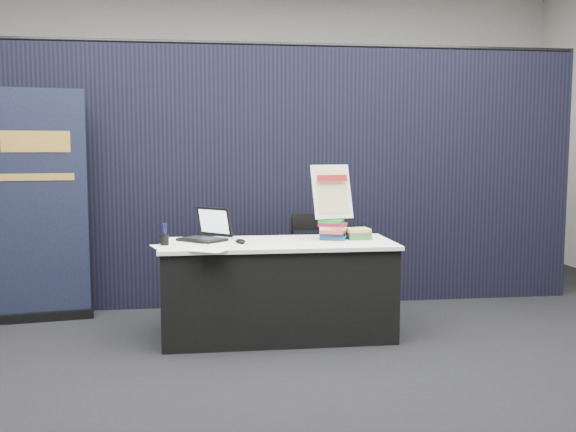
{
  "coord_description": "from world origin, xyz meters",
  "views": [
    {
      "loc": [
        -0.57,
        -4.34,
        1.47
      ],
      "look_at": [
        0.08,
        0.55,
        0.95
      ],
      "focal_mm": 40.0,
      "sensor_mm": 36.0,
      "label": 1
    }
  ],
  "objects_px": {
    "display_table": "(278,289)",
    "book_stack_tall": "(332,229)",
    "pullup_banner": "(39,219)",
    "laptop": "(202,232)",
    "book_stack_short": "(359,234)",
    "stacking_chair": "(316,260)",
    "info_sign": "(332,192)"
  },
  "relations": [
    {
      "from": "book_stack_tall",
      "to": "pullup_banner",
      "type": "height_order",
      "value": "pullup_banner"
    },
    {
      "from": "pullup_banner",
      "to": "stacking_chair",
      "type": "height_order",
      "value": "pullup_banner"
    },
    {
      "from": "book_stack_tall",
      "to": "pullup_banner",
      "type": "distance_m",
      "value": 2.48
    },
    {
      "from": "laptop",
      "to": "pullup_banner",
      "type": "relative_size",
      "value": 0.23
    },
    {
      "from": "pullup_banner",
      "to": "book_stack_tall",
      "type": "bearing_deg",
      "value": -24.48
    },
    {
      "from": "book_stack_tall",
      "to": "stacking_chair",
      "type": "height_order",
      "value": "book_stack_tall"
    },
    {
      "from": "info_sign",
      "to": "display_table",
      "type": "bearing_deg",
      "value": 177.53
    },
    {
      "from": "display_table",
      "to": "stacking_chair",
      "type": "height_order",
      "value": "stacking_chair"
    },
    {
      "from": "info_sign",
      "to": "stacking_chair",
      "type": "distance_m",
      "value": 0.81
    },
    {
      "from": "pullup_banner",
      "to": "book_stack_short",
      "type": "bearing_deg",
      "value": -22.81
    },
    {
      "from": "display_table",
      "to": "pullup_banner",
      "type": "bearing_deg",
      "value": 159.7
    },
    {
      "from": "laptop",
      "to": "info_sign",
      "type": "height_order",
      "value": "info_sign"
    },
    {
      "from": "book_stack_short",
      "to": "pullup_banner",
      "type": "relative_size",
      "value": 0.1
    },
    {
      "from": "laptop",
      "to": "book_stack_short",
      "type": "height_order",
      "value": "laptop"
    },
    {
      "from": "book_stack_short",
      "to": "stacking_chair",
      "type": "height_order",
      "value": "stacking_chair"
    },
    {
      "from": "laptop",
      "to": "pullup_banner",
      "type": "distance_m",
      "value": 1.47
    },
    {
      "from": "info_sign",
      "to": "stacking_chair",
      "type": "height_order",
      "value": "info_sign"
    },
    {
      "from": "book_stack_tall",
      "to": "info_sign",
      "type": "relative_size",
      "value": 0.55
    },
    {
      "from": "laptop",
      "to": "info_sign",
      "type": "xyz_separation_m",
      "value": [
        1.03,
        -0.08,
        0.31
      ]
    },
    {
      "from": "book_stack_tall",
      "to": "stacking_chair",
      "type": "xyz_separation_m",
      "value": [
        -0.03,
        0.54,
        -0.33
      ]
    },
    {
      "from": "pullup_banner",
      "to": "stacking_chair",
      "type": "bearing_deg",
      "value": -11.97
    },
    {
      "from": "laptop",
      "to": "display_table",
      "type": "bearing_deg",
      "value": 26.36
    },
    {
      "from": "book_stack_tall",
      "to": "info_sign",
      "type": "xyz_separation_m",
      "value": [
        -0.0,
        0.03,
        0.29
      ]
    },
    {
      "from": "book_stack_short",
      "to": "laptop",
      "type": "bearing_deg",
      "value": 175.81
    },
    {
      "from": "book_stack_short",
      "to": "info_sign",
      "type": "xyz_separation_m",
      "value": [
        -0.22,
        0.01,
        0.33
      ]
    },
    {
      "from": "display_table",
      "to": "book_stack_tall",
      "type": "bearing_deg",
      "value": 7.37
    },
    {
      "from": "display_table",
      "to": "laptop",
      "type": "relative_size",
      "value": 3.91
    },
    {
      "from": "display_table",
      "to": "info_sign",
      "type": "height_order",
      "value": "info_sign"
    },
    {
      "from": "laptop",
      "to": "pullup_banner",
      "type": "xyz_separation_m",
      "value": [
        -1.37,
        0.55,
        0.06
      ]
    },
    {
      "from": "stacking_chair",
      "to": "pullup_banner",
      "type": "bearing_deg",
      "value": 172.69
    },
    {
      "from": "laptop",
      "to": "stacking_chair",
      "type": "relative_size",
      "value": 0.51
    },
    {
      "from": "laptop",
      "to": "book_stack_tall",
      "type": "distance_m",
      "value": 1.03
    }
  ]
}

